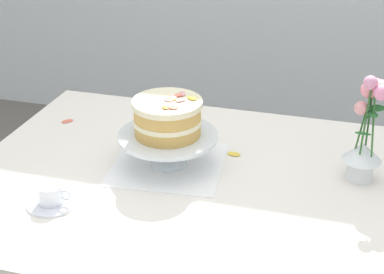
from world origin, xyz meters
The scene contains 8 objects.
dining_table centered at (0.00, -0.03, 0.65)m, with size 1.40×1.00×0.74m.
linen_napkin centered at (-0.14, 0.05, 0.74)m, with size 0.32×0.32×0.00m, color white.
cake_stand centered at (-0.14, 0.05, 0.82)m, with size 0.29×0.29×0.10m.
layer_cake centered at (-0.14, 0.05, 0.89)m, with size 0.20×0.20×0.11m.
flower_vase centered at (0.41, 0.12, 0.89)m, with size 0.11×0.11×0.32m.
teacup centered at (-0.37, -0.23, 0.76)m, with size 0.13×0.13×0.06m.
loose_petal_0 centered at (0.04, 0.16, 0.74)m, with size 0.04×0.03×0.01m, color yellow.
loose_petal_2 centered at (-0.56, 0.24, 0.74)m, with size 0.04×0.02×0.01m, color #E56B51.
Camera 1 is at (0.33, -1.34, 1.57)m, focal length 53.36 mm.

